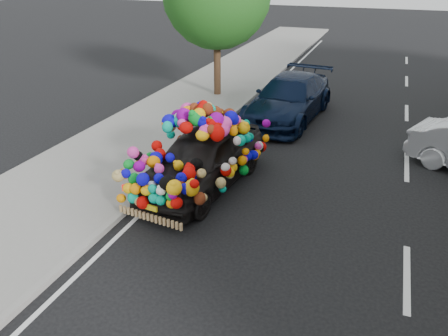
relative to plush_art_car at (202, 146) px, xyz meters
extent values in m
plane|color=black|center=(1.24, -2.00, -1.08)|extent=(100.00, 100.00, 0.00)
cube|color=gray|center=(-3.06, -2.00, -1.02)|extent=(4.00, 60.00, 0.12)
cube|color=gray|center=(-1.11, -2.00, -1.02)|extent=(0.15, 60.00, 0.13)
cylinder|color=#332114|center=(-2.56, 7.50, 0.28)|extent=(0.28, 0.28, 2.73)
imported|color=black|center=(0.00, 0.00, -0.35)|extent=(2.24, 4.48, 1.46)
cube|color=red|center=(-0.85, -2.08, -0.30)|extent=(0.23, 0.09, 0.14)
cube|color=red|center=(0.32, -2.22, -0.30)|extent=(0.23, 0.09, 0.14)
cube|color=yellow|center=(-0.27, -2.16, -0.60)|extent=(0.34, 0.08, 0.12)
imported|color=black|center=(0.84, 5.79, -0.33)|extent=(2.59, 5.34, 1.50)
camera|label=1|loc=(3.96, -8.98, 4.09)|focal=35.00mm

